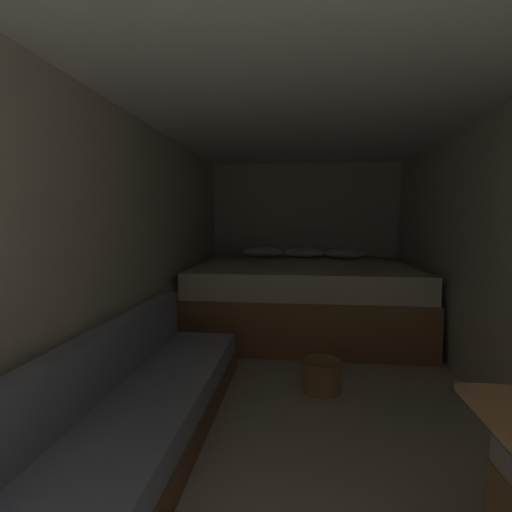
% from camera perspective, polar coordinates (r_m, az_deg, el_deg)
% --- Properties ---
extents(ground_plane, '(7.26, 7.26, 0.00)m').
position_cam_1_polar(ground_plane, '(2.86, 7.25, -20.75)').
color(ground_plane, '#B2A893').
extents(wall_back, '(2.57, 0.05, 2.00)m').
position_cam_1_polar(wall_back, '(5.23, 7.14, 2.55)').
color(wall_back, beige).
rests_on(wall_back, ground).
extents(wall_left, '(0.05, 5.26, 2.00)m').
position_cam_1_polar(wall_left, '(2.86, -18.66, -0.06)').
color(wall_left, beige).
rests_on(wall_left, ground).
extents(wall_right, '(0.05, 5.26, 2.00)m').
position_cam_1_polar(wall_right, '(2.89, 33.39, -0.61)').
color(wall_right, beige).
rests_on(wall_right, ground).
extents(ceiling_slab, '(2.57, 5.26, 0.05)m').
position_cam_1_polar(ceiling_slab, '(2.68, 7.81, 22.01)').
color(ceiling_slab, white).
rests_on(ceiling_slab, wall_left).
extents(bed, '(2.35, 1.80, 0.91)m').
position_cam_1_polar(bed, '(4.35, 7.13, -6.15)').
color(bed, olive).
rests_on(bed, ground).
extents(sofa_left, '(0.65, 2.76, 0.64)m').
position_cam_1_polar(sofa_left, '(2.26, -19.33, -22.77)').
color(sofa_left, brown).
rests_on(sofa_left, ground).
extents(wicker_basket, '(0.28, 0.28, 0.23)m').
position_cam_1_polar(wicker_basket, '(3.00, 9.72, -17.13)').
color(wicker_basket, olive).
rests_on(wicker_basket, ground).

